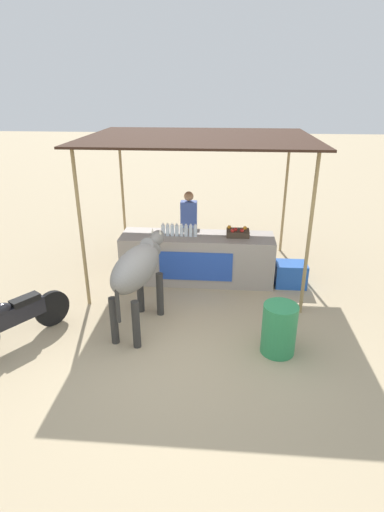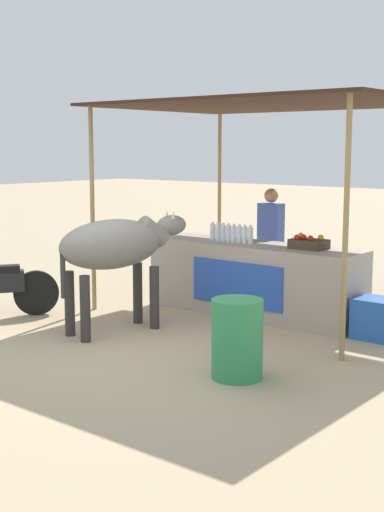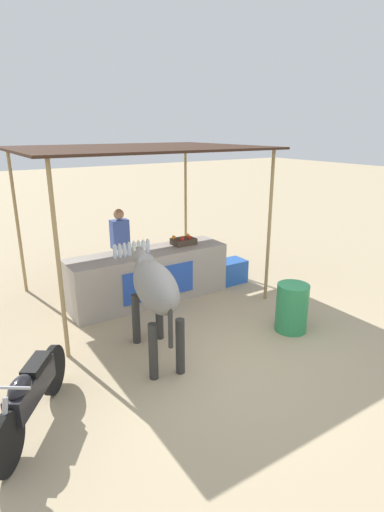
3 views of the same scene
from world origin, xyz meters
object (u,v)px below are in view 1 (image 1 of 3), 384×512
Objects in this scene: water_barrel at (279,329)px; stall_counter at (197,258)px; cooler_box at (291,274)px; motorcycle_parked at (15,317)px; cow at (138,269)px; vendor_behind_counter at (189,228)px; fruit_crate at (238,233)px.

stall_counter is at bearing 120.61° from water_barrel.
motorcycle_parked reaches higher than cooler_box.
stall_counter is 2.02m from cow.
vendor_behind_counter reaches higher than water_barrel.
fruit_crate is 2.42m from cow.
stall_counter is at bearing 42.18° from motorcycle_parked.
stall_counter is 1.82× the size of vendor_behind_counter.
fruit_crate is 0.56× the size of water_barrel.
stall_counter is 1.62× the size of cow.
fruit_crate is 1.25m from vendor_behind_counter.
motorcycle_parked is (-4.46, -2.26, 0.19)m from cooler_box.
cow reaches higher than fruit_crate.
fruit_crate reaches higher than water_barrel.
cooler_box is (1.86, -0.10, -0.24)m from stall_counter.
vendor_behind_counter is (-0.23, 0.75, 0.37)m from stall_counter.
vendor_behind_counter reaches higher than motorcycle_parked.
vendor_behind_counter is 0.89× the size of cow.
stall_counter is 1.97× the size of motorcycle_parked.
vendor_behind_counter is 2.34m from cooler_box.
vendor_behind_counter is 2.59m from cow.
water_barrel is (1.59, -3.05, -0.46)m from vendor_behind_counter.
fruit_crate is 4.21m from motorcycle_parked.
cow reaches higher than water_barrel.
vendor_behind_counter is at bearing 157.87° from cooler_box.
vendor_behind_counter is 3.47m from water_barrel.
cow reaches higher than motorcycle_parked.
motorcycle_parked is (-1.80, -0.59, -0.60)m from cow.
vendor_behind_counter reaches higher than stall_counter.
cooler_box is 5.01m from motorcycle_parked.
cow is at bearing -131.21° from fruit_crate.
motorcycle_parked is at bearing -137.82° from stall_counter.
fruit_crate reaches higher than stall_counter.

